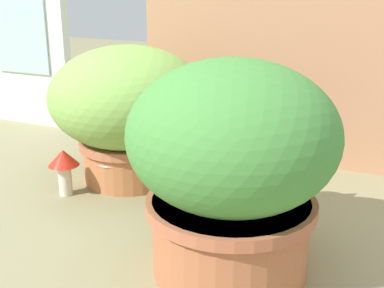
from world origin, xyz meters
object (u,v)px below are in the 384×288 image
at_px(leafy_planter, 232,163).
at_px(mushroom_ornament_red, 64,164).
at_px(grass_planter, 128,107).
at_px(cat, 234,161).
at_px(mushroom_ornament_pink, 115,154).

bearing_deg(leafy_planter, mushroom_ornament_red, 163.25).
bearing_deg(grass_planter, cat, -6.82).
distance_m(leafy_planter, cat, 0.33).
distance_m(mushroom_ornament_pink, mushroom_ornament_red, 0.14).
distance_m(grass_planter, cat, 0.35).
relative_size(mushroom_ornament_pink, mushroom_ornament_red, 1.13).
bearing_deg(grass_planter, mushroom_ornament_red, -120.17).
relative_size(grass_planter, mushroom_ornament_pink, 3.02).
bearing_deg(cat, grass_planter, 173.18).
relative_size(cat, mushroom_ornament_pink, 2.54).
bearing_deg(mushroom_ornament_red, leafy_planter, -16.75).
bearing_deg(mushroom_ornament_red, grass_planter, 59.83).
xyz_separation_m(grass_planter, mushroom_ornament_pink, (0.00, -0.08, -0.12)).
xyz_separation_m(grass_planter, cat, (0.34, -0.04, -0.10)).
xyz_separation_m(leafy_planter, mushroom_ornament_pink, (-0.44, 0.26, -0.13)).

